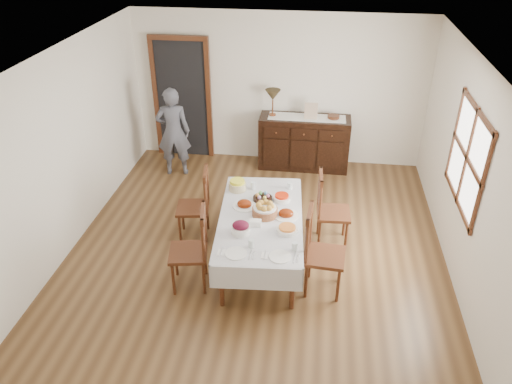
# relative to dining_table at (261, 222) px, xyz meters

# --- Properties ---
(ground) EXTENTS (6.00, 6.00, 0.00)m
(ground) POSITION_rel_dining_table_xyz_m (-0.08, 0.06, -0.61)
(ground) COLOR brown
(room_shell) EXTENTS (5.02, 6.02, 2.65)m
(room_shell) POSITION_rel_dining_table_xyz_m (-0.23, 0.48, 1.03)
(room_shell) COLOR silver
(room_shell) RESTS_ON ground
(dining_table) EXTENTS (1.18, 2.09, 0.70)m
(dining_table) POSITION_rel_dining_table_xyz_m (0.00, 0.00, 0.00)
(dining_table) COLOR silver
(dining_table) RESTS_ON ground
(chair_left_near) EXTENTS (0.52, 0.52, 1.08)m
(chair_left_near) POSITION_rel_dining_table_xyz_m (-0.74, -0.56, -0.07)
(chair_left_near) COLOR #4C2614
(chair_left_near) RESTS_ON ground
(chair_left_far) EXTENTS (0.50, 0.50, 1.05)m
(chair_left_far) POSITION_rel_dining_table_xyz_m (-0.94, 0.44, -0.08)
(chair_left_far) COLOR #4C2614
(chair_left_far) RESTS_ON ground
(chair_right_near) EXTENTS (0.50, 0.50, 1.11)m
(chair_right_near) POSITION_rel_dining_table_xyz_m (0.76, -0.44, -0.05)
(chair_right_near) COLOR #4C2614
(chair_right_near) RESTS_ON ground
(chair_right_far) EXTENTS (0.46, 0.46, 1.06)m
(chair_right_far) POSITION_rel_dining_table_xyz_m (0.86, 0.55, -0.07)
(chair_right_far) COLOR #4C2614
(chair_right_far) RESTS_ON ground
(sideboard) EXTENTS (1.54, 0.56, 0.93)m
(sideboard) POSITION_rel_dining_table_xyz_m (0.41, 2.78, -0.14)
(sideboard) COLOR black
(sideboard) RESTS_ON ground
(person) EXTENTS (0.56, 0.41, 1.63)m
(person) POSITION_rel_dining_table_xyz_m (-1.76, 2.25, 0.21)
(person) COLOR #4D4F59
(person) RESTS_ON ground
(bread_basket) EXTENTS (0.32, 0.32, 0.18)m
(bread_basket) POSITION_rel_dining_table_xyz_m (0.05, 0.04, 0.16)
(bread_basket) COLOR brown
(bread_basket) RESTS_ON dining_table
(egg_basket) EXTENTS (0.25, 0.25, 0.11)m
(egg_basket) POSITION_rel_dining_table_xyz_m (-0.02, 0.39, 0.12)
(egg_basket) COLOR black
(egg_basket) RESTS_ON dining_table
(ham_platter_a) EXTENTS (0.30, 0.30, 0.11)m
(ham_platter_a) POSITION_rel_dining_table_xyz_m (-0.24, 0.20, 0.12)
(ham_platter_a) COLOR white
(ham_platter_a) RESTS_ON dining_table
(ham_platter_b) EXTENTS (0.31, 0.31, 0.11)m
(ham_platter_b) POSITION_rel_dining_table_xyz_m (0.31, 0.06, 0.11)
(ham_platter_b) COLOR white
(ham_platter_b) RESTS_ON dining_table
(beet_bowl) EXTENTS (0.23, 0.23, 0.16)m
(beet_bowl) POSITION_rel_dining_table_xyz_m (-0.19, -0.38, 0.16)
(beet_bowl) COLOR white
(beet_bowl) RESTS_ON dining_table
(carrot_bowl) EXTENTS (0.23, 0.23, 0.09)m
(carrot_bowl) POSITION_rel_dining_table_xyz_m (0.22, 0.42, 0.13)
(carrot_bowl) COLOR white
(carrot_bowl) RESTS_ON dining_table
(pineapple_bowl) EXTENTS (0.24, 0.24, 0.15)m
(pineapple_bowl) POSITION_rel_dining_table_xyz_m (-0.40, 0.62, 0.16)
(pineapple_bowl) COLOR beige
(pineapple_bowl) RESTS_ON dining_table
(casserole_dish) EXTENTS (0.26, 0.26, 0.08)m
(casserole_dish) POSITION_rel_dining_table_xyz_m (0.35, -0.29, 0.12)
(casserole_dish) COLOR white
(casserole_dish) RESTS_ON dining_table
(butter_dish) EXTENTS (0.15, 0.10, 0.07)m
(butter_dish) POSITION_rel_dining_table_xyz_m (-0.04, -0.20, 0.12)
(butter_dish) COLOR white
(butter_dish) RESTS_ON dining_table
(setting_left) EXTENTS (0.43, 0.31, 0.10)m
(setting_left) POSITION_rel_dining_table_xyz_m (-0.13, -0.74, 0.11)
(setting_left) COLOR white
(setting_left) RESTS_ON dining_table
(setting_right) EXTENTS (0.43, 0.31, 0.10)m
(setting_right) POSITION_rel_dining_table_xyz_m (0.36, -0.73, 0.11)
(setting_right) COLOR white
(setting_right) RESTS_ON dining_table
(glass_far_a) EXTENTS (0.07, 0.07, 0.11)m
(glass_far_a) POSITION_rel_dining_table_xyz_m (-0.19, 0.66, 0.14)
(glass_far_a) COLOR white
(glass_far_a) RESTS_ON dining_table
(glass_far_b) EXTENTS (0.07, 0.07, 0.10)m
(glass_far_b) POSITION_rel_dining_table_xyz_m (0.31, 0.74, 0.13)
(glass_far_b) COLOR white
(glass_far_b) RESTS_ON dining_table
(runner) EXTENTS (1.30, 0.35, 0.01)m
(runner) POSITION_rel_dining_table_xyz_m (0.43, 2.78, 0.32)
(runner) COLOR white
(runner) RESTS_ON sideboard
(table_lamp) EXTENTS (0.26, 0.26, 0.46)m
(table_lamp) POSITION_rel_dining_table_xyz_m (-0.15, 2.79, 0.67)
(table_lamp) COLOR brown
(table_lamp) RESTS_ON sideboard
(picture_frame) EXTENTS (0.22, 0.08, 0.28)m
(picture_frame) POSITION_rel_dining_table_xyz_m (0.50, 2.73, 0.46)
(picture_frame) COLOR tan
(picture_frame) RESTS_ON sideboard
(deco_bowl) EXTENTS (0.20, 0.20, 0.06)m
(deco_bowl) POSITION_rel_dining_table_xyz_m (0.88, 2.80, 0.35)
(deco_bowl) COLOR #4C2614
(deco_bowl) RESTS_ON sideboard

